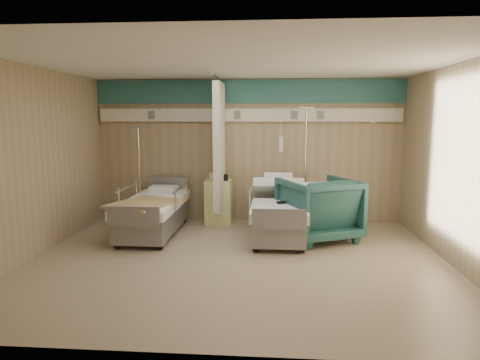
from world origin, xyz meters
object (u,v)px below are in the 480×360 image
object	(u,v)px
bed_left	(153,217)
iv_stand_right	(304,202)
visitor_armchair	(318,209)
bed_right	(278,219)
iv_stand_left	(141,203)
bedside_cabinet	(219,202)

from	to	relation	value
bed_left	iv_stand_right	world-z (taller)	iv_stand_right
visitor_armchair	bed_right	bearing A→B (deg)	-33.40
bed_left	visitor_armchair	xyz separation A→B (m)	(2.87, -0.11, 0.22)
bed_left	visitor_armchair	distance (m)	2.88
iv_stand_left	bed_left	bearing A→B (deg)	-58.83
bed_right	iv_stand_left	distance (m)	2.80
bedside_cabinet	bed_left	bearing A→B (deg)	-139.40
bed_left	bedside_cabinet	world-z (taller)	bedside_cabinet
iv_stand_right	bed_left	bearing A→B (deg)	-163.86
bed_right	visitor_armchair	distance (m)	0.71
bed_right	bed_left	size ratio (longest dim) A/B	1.00
bed_left	visitor_armchair	bearing A→B (deg)	-2.10
bed_right	bed_left	bearing A→B (deg)	180.00
bed_left	visitor_armchair	world-z (taller)	visitor_armchair
bed_right	bed_left	distance (m)	2.20
bedside_cabinet	iv_stand_right	distance (m)	1.65
bedside_cabinet	iv_stand_left	size ratio (longest dim) A/B	0.45
visitor_armchair	bedside_cabinet	bearing A→B (deg)	-53.39
iv_stand_right	iv_stand_left	world-z (taller)	iv_stand_right
iv_stand_left	bedside_cabinet	bearing A→B (deg)	3.98
bed_left	iv_stand_right	xyz separation A→B (m)	(2.70, 0.78, 0.14)
bed_left	iv_stand_left	world-z (taller)	iv_stand_left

